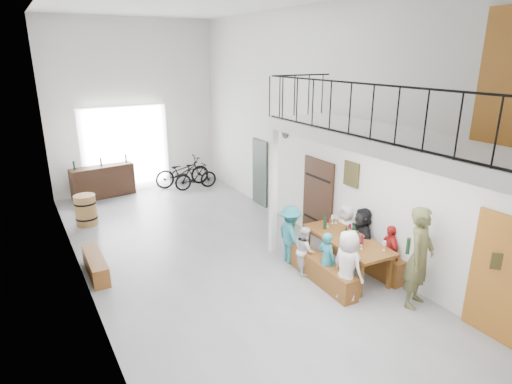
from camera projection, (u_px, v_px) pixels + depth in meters
floor at (214, 256)px, 9.81m from camera, size 12.00×12.00×0.00m
room_walls at (209, 98)px, 8.70m from camera, size 12.00×12.00×12.00m
gateway_portal at (126, 150)px, 14.07m from camera, size 2.80×0.08×2.80m
right_wall_decor at (365, 187)px, 9.02m from camera, size 0.07×8.28×5.07m
balcony at (392, 144)px, 7.26m from camera, size 1.52×5.62×4.00m
tasting_table at (347, 242)px, 8.86m from camera, size 1.00×2.16×0.79m
bench_inner at (319, 269)px, 8.70m from camera, size 0.44×2.10×0.48m
bench_wall at (360, 254)px, 9.31m from camera, size 0.34×2.26×0.52m
tableware at (348, 232)px, 8.80m from camera, size 0.62×1.65×0.35m
side_bench at (96, 265)px, 8.95m from camera, size 0.34×1.47×0.41m
oak_barrel at (86, 210)px, 11.46m from camera, size 0.57×0.57×0.84m
serving_counter at (103, 181)px, 13.69m from camera, size 1.98×0.78×1.02m
counter_bottles at (101, 162)px, 13.48m from camera, size 1.67×0.25×0.28m
guest_left_a at (347, 265)px, 7.91m from camera, size 0.49×0.71×1.38m
guest_left_b at (327, 260)px, 8.38m from camera, size 0.32×0.45×1.15m
guest_left_c at (305, 250)px, 8.93m from camera, size 0.55×0.61×1.03m
guest_left_d at (290, 235)px, 9.33m from camera, size 0.57×0.89×1.31m
guest_right_a at (389, 252)px, 8.71m from camera, size 0.50×0.73×1.15m
guest_right_b at (362, 236)px, 9.24m from camera, size 0.84×1.27×1.31m
guest_right_c at (346, 230)px, 9.74m from camera, size 0.38×0.58×1.17m
host_standing at (419, 257)px, 7.64m from camera, size 0.81×0.68×1.90m
potted_plant at (292, 222)px, 11.27m from camera, size 0.37×0.33×0.39m
bicycle_near at (182, 172)px, 14.79m from camera, size 1.93×0.69×1.01m
bicycle_far at (196, 177)px, 14.47m from camera, size 1.49×0.48×0.89m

